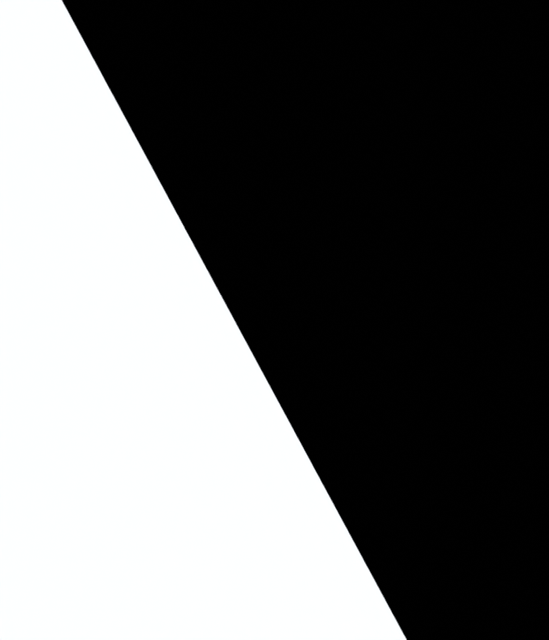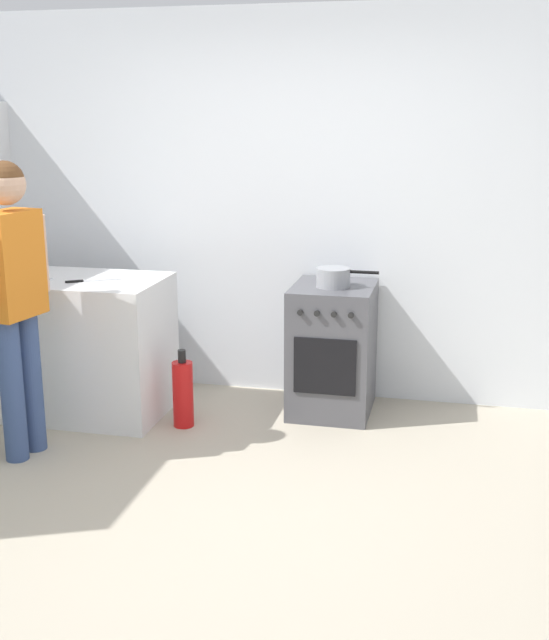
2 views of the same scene
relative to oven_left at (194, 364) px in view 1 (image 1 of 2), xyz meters
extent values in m
plane|color=#ADA38E|center=(-0.35, -1.58, -0.43)|extent=(8.00, 8.00, 0.00)
cube|color=silver|center=(-0.35, 0.37, 0.87)|extent=(6.00, 0.10, 2.60)
cube|color=#4C4C51|center=(0.00, 0.00, 0.00)|extent=(0.52, 0.60, 0.85)
cube|color=black|center=(0.00, -0.30, -0.03)|extent=(0.39, 0.01, 0.36)
cylinder|color=black|center=(-0.12, -0.12, 0.42)|extent=(0.17, 0.17, 0.01)
cylinder|color=black|center=(0.12, -0.12, 0.42)|extent=(0.17, 0.17, 0.01)
cylinder|color=black|center=(-0.12, 0.12, 0.42)|extent=(0.17, 0.17, 0.01)
cylinder|color=black|center=(0.12, 0.12, 0.42)|extent=(0.17, 0.17, 0.01)
cylinder|color=black|center=(-0.16, -0.31, 0.31)|extent=(0.04, 0.02, 0.04)
cylinder|color=black|center=(-0.05, -0.31, 0.31)|extent=(0.04, 0.02, 0.04)
cylinder|color=black|center=(0.05, -0.31, 0.31)|extent=(0.04, 0.02, 0.04)
cylinder|color=black|center=(0.16, -0.31, 0.31)|extent=(0.04, 0.02, 0.04)
cylinder|color=gray|center=(0.00, -0.04, 0.49)|extent=(0.22, 0.22, 0.12)
cylinder|color=black|center=(0.20, -0.04, 0.53)|extent=(0.18, 0.02, 0.02)
cube|color=orange|center=(-1.62, -1.09, 0.69)|extent=(0.26, 0.37, 0.59)
cylinder|color=tan|center=(-1.66, -1.33, 0.72)|extent=(0.09, 0.09, 0.44)
cylinder|color=tan|center=(-1.58, -0.86, 0.72)|extent=(0.09, 0.09, 0.44)
sphere|color=tan|center=(-1.62, -1.09, 1.13)|extent=(0.22, 0.22, 0.22)
sphere|color=brown|center=(-1.62, -1.09, 1.15)|extent=(0.21, 0.21, 0.21)
cylinder|color=red|center=(-0.87, -0.48, -0.22)|extent=(0.13, 0.13, 0.42)
cylinder|color=black|center=(-0.87, -0.48, 0.03)|extent=(0.05, 0.05, 0.08)
camera|label=1|loc=(-3.07, -2.53, 1.78)|focal=55.00mm
camera|label=2|loc=(0.75, -4.98, 1.50)|focal=45.00mm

